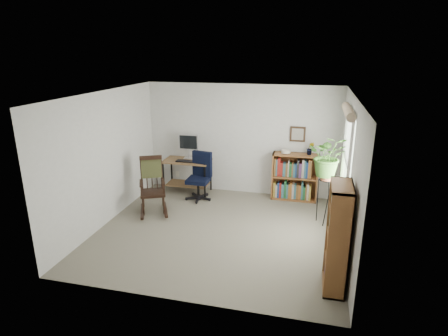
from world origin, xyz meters
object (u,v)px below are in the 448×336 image
(desk, at_px, (188,176))
(rocking_chair, at_px, (152,185))
(low_bookshelf, at_px, (295,177))
(tall_bookshelf, at_px, (338,238))
(office_chair, at_px, (198,177))

(desk, relative_size, rocking_chair, 0.91)
(low_bookshelf, xyz_separation_m, tall_bookshelf, (0.72, -3.02, 0.23))
(desk, distance_m, office_chair, 0.55)
(desk, bearing_deg, tall_bookshelf, -43.33)
(tall_bookshelf, bearing_deg, low_bookshelf, 103.46)
(desk, height_order, tall_bookshelf, tall_bookshelf)
(low_bookshelf, bearing_deg, desk, -177.08)
(desk, bearing_deg, rocking_chair, -103.12)
(office_chair, xyz_separation_m, rocking_chair, (-0.66, -0.85, 0.05))
(low_bookshelf, relative_size, tall_bookshelf, 0.69)
(desk, xyz_separation_m, rocking_chair, (-0.29, -1.23, 0.19))
(desk, distance_m, rocking_chair, 1.28)
(desk, xyz_separation_m, office_chair, (0.37, -0.38, 0.15))
(rocking_chair, bearing_deg, low_bookshelf, 1.80)
(rocking_chair, height_order, tall_bookshelf, tall_bookshelf)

